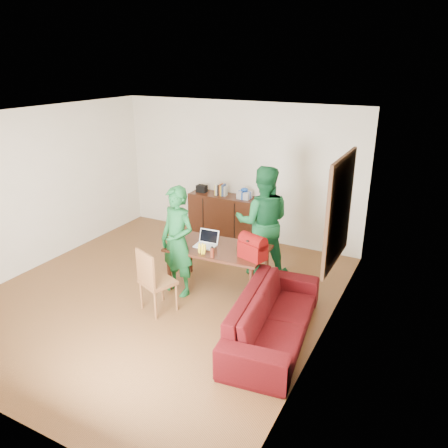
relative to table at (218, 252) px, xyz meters
The scene contains 10 objects.
room 1.08m from the table, 145.90° to the right, with size 5.20×5.70×2.90m.
table is the anchor object (origin of this frame).
chair 1.12m from the table, 116.05° to the right, with size 0.56×0.55×0.96m.
person_near 0.66m from the table, 142.06° to the right, with size 0.62×0.41×1.70m, color #125122.
person_far 0.94m from the table, 62.92° to the left, with size 0.91×0.71×1.87m, color #125429.
laptop 0.24m from the table, 160.73° to the right, with size 0.34×0.25×0.23m.
bananas 0.36m from the table, 105.82° to the right, with size 0.17×0.11×0.07m, color gold, non-canonical shape.
bottle 0.42m from the table, 74.65° to the right, with size 0.06×0.06×0.17m, color #592214.
red_bag 0.68m from the table, 10.68° to the right, with size 0.40×0.23×0.29m, color #670B06.
sofa 1.53m from the table, 33.35° to the right, with size 2.16×0.84×0.63m, color #340610.
Camera 1 is at (3.61, -4.81, 3.41)m, focal length 35.00 mm.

